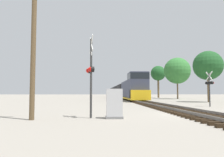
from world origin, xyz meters
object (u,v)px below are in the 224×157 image
Objects in this scene: relay_cabinet at (114,104)px; crossing_signal_far at (210,85)px; freight_train at (119,91)px; crossing_signal_near at (91,72)px; tree_mid_background at (177,71)px; tree_deep_background at (158,74)px; utility_pole at (33,45)px; tree_far_right at (208,66)px.

crossing_signal_far is at bearing 43.49° from relay_cabinet.
freight_train reaches higher than crossing_signal_near.
tree_deep_background is (-1.02, 12.81, 0.50)m from tree_mid_background.
relay_cabinet is (-10.23, -9.70, -1.42)m from crossing_signal_far.
relay_cabinet is at bearing 5.93° from utility_pole.
crossing_signal_near is 1.28× the size of crossing_signal_far.
freight_train is 55.10m from relay_cabinet.
freight_train is 10.20× the size of utility_pole.
relay_cabinet is 5.18m from utility_pole.
tree_mid_background is 1.03× the size of tree_deep_background.
relay_cabinet is (1.28, -0.22, -1.73)m from crossing_signal_near.
utility_pole is at bearing -133.78° from tree_far_right.
tree_mid_background is (21.12, 37.99, 2.68)m from utility_pole.
tree_deep_background reaches higher than freight_train.
utility_pole is 0.96× the size of tree_far_right.
crossing_signal_near is 0.59× the size of tree_far_right.
tree_far_right is at bearing -40.91° from crossing_signal_far.
tree_deep_background is (10.88, -4.49, 5.14)m from freight_train.
tree_deep_background reaches higher than crossing_signal_near.
utility_pole is at bearing -174.07° from relay_cabinet.
crossing_signal_near is 0.47× the size of tree_mid_background.
relay_cabinet is at bearing -114.28° from tree_mid_background.
crossing_signal_far is 0.37× the size of tree_mid_background.
relay_cabinet is at bearing 67.31° from crossing_signal_near.
tree_far_right is 17.82m from tree_mid_background.
utility_pole is 43.55m from tree_mid_background.
crossing_signal_near is 0.62× the size of utility_pole.
crossing_signal_near is 41.73m from tree_mid_background.
crossing_signal_far reaches higher than relay_cabinet.
relay_cabinet is 0.17× the size of tree_deep_background.
crossing_signal_far is at bearing -97.96° from tree_deep_background.
crossing_signal_near reaches higher than crossing_signal_far.
tree_mid_background reaches higher than freight_train.
utility_pole reaches higher than crossing_signal_near.
crossing_signal_near reaches higher than relay_cabinet.
utility_pole is 0.77× the size of tree_mid_background.
utility_pole is (-14.41, -10.14, 1.61)m from crossing_signal_far.
utility_pole is 28.13m from tree_far_right.
tree_mid_background is at bearing 60.93° from utility_pole.
tree_deep_background reaches higher than crossing_signal_far.
tree_deep_background is at bearing -22.43° from freight_train.
relay_cabinet is (-5.03, -54.86, -1.07)m from freight_train.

